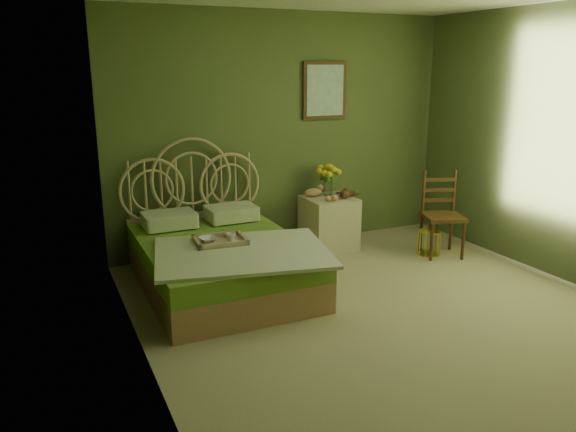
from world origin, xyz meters
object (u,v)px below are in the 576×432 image
chair (439,209)px  nightstand (329,217)px  birdcage (429,239)px  bed (220,258)px

chair → nightstand: bearing=163.9°
chair → birdcage: 0.35m
bed → birdcage: bed is taller
bed → chair: 2.50m
bed → chair: size_ratio=2.28×
birdcage → chair: bearing=4.0°
birdcage → nightstand: bearing=141.6°
nightstand → bed: bearing=-157.1°
nightstand → chair: 1.22m
nightstand → chair: nightstand is taller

